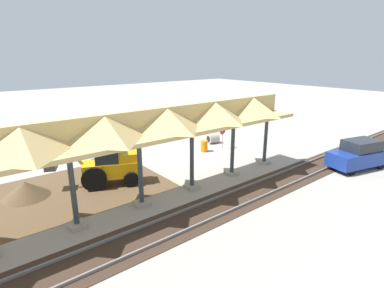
% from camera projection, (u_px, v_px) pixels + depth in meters
% --- Properties ---
extents(ground_plane, '(120.00, 120.00, 0.00)m').
position_uv_depth(ground_plane, '(191.00, 154.00, 23.38)').
color(ground_plane, '#9E998E').
extents(dirt_work_zone, '(10.39, 7.00, 0.01)m').
position_uv_depth(dirt_work_zone, '(72.00, 190.00, 17.11)').
color(dirt_work_zone, brown).
rests_on(dirt_work_zone, ground).
extents(platform_canopy, '(20.96, 3.20, 4.90)m').
position_uv_depth(platform_canopy, '(138.00, 126.00, 14.23)').
color(platform_canopy, '#9E998E').
rests_on(platform_canopy, ground).
extents(rail_tracks, '(60.00, 2.58, 0.15)m').
position_uv_depth(rail_tracks, '(271.00, 185.00, 17.69)').
color(rail_tracks, slate).
rests_on(rail_tracks, ground).
extents(stop_sign, '(0.76, 0.13, 2.00)m').
position_uv_depth(stop_sign, '(223.00, 132.00, 24.36)').
color(stop_sign, gray).
rests_on(stop_sign, ground).
extents(backhoe, '(5.14, 3.20, 2.82)m').
position_uv_depth(backhoe, '(108.00, 164.00, 17.55)').
color(backhoe, orange).
rests_on(backhoe, ground).
extents(dirt_mound, '(4.90, 4.90, 1.79)m').
position_uv_depth(dirt_mound, '(27.00, 197.00, 16.28)').
color(dirt_mound, brown).
rests_on(dirt_mound, ground).
extents(concrete_pipe, '(1.06, 1.01, 0.85)m').
position_uv_depth(concrete_pipe, '(213.00, 139.00, 26.29)').
color(concrete_pipe, '#9E9384').
rests_on(concrete_pipe, ground).
extents(distant_parked_car, '(4.51, 2.76, 1.98)m').
position_uv_depth(distant_parked_car, '(359.00, 154.00, 20.21)').
color(distant_parked_car, navy).
rests_on(distant_parked_car, ground).
extents(traffic_barrel, '(0.56, 0.56, 0.90)m').
position_uv_depth(traffic_barrel, '(204.00, 146.00, 23.94)').
color(traffic_barrel, orange).
rests_on(traffic_barrel, ground).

